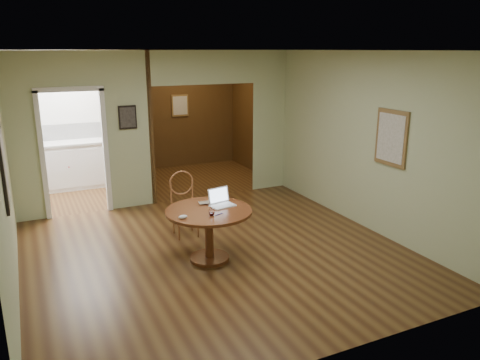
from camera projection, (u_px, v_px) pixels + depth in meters
name	position (u px, v px, depth m)	size (l,w,h in m)	color
floor	(218.00, 253.00, 6.45)	(5.00, 5.00, 0.00)	#422513
room_shell	(128.00, 130.00, 8.60)	(5.20, 7.50, 5.00)	white
dining_table	(209.00, 223.00, 6.11)	(1.13, 1.13, 0.71)	brown
chair	(184.00, 200.00, 6.98)	(0.42, 0.42, 0.97)	#995E36
open_laptop	(221.00, 200.00, 6.24)	(0.35, 0.32, 0.22)	white
closed_laptop	(210.00, 203.00, 6.27)	(0.29, 0.19, 0.02)	#B6B6BB
mouse	(183.00, 217.00, 5.74)	(0.11, 0.06, 0.05)	white
wine_glass	(212.00, 212.00, 5.84)	(0.08, 0.08, 0.09)	white
pen	(219.00, 214.00, 5.89)	(0.01, 0.01, 0.13)	#0D105F
kitchen_cabinet	(75.00, 164.00, 9.42)	(2.06, 0.60, 0.94)	white
grocery_bag	(112.00, 131.00, 9.56)	(0.32, 0.27, 0.32)	beige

